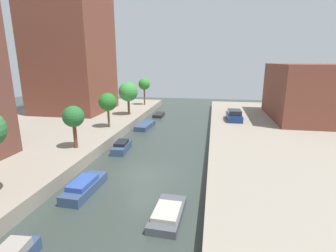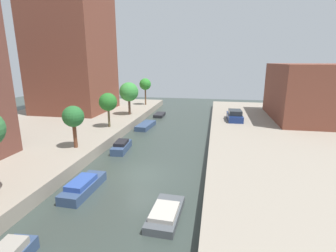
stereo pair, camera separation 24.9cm
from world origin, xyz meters
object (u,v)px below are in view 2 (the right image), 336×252
object	(u,v)px
street_tree_4	(129,92)
parked_car	(235,116)
street_tree_5	(145,84)
moored_boat_left_2	(83,186)
low_block_right	(313,92)
street_tree_3	(108,102)
moored_boat_right_2	(165,213)
moored_boat_left_5	(160,115)
street_tree_2	(73,117)
apartment_tower_far	(70,23)
moored_boat_left_4	(146,126)
moored_boat_left_3	(121,147)

from	to	relation	value
street_tree_4	parked_car	size ratio (longest dim) A/B	1.11
street_tree_5	moored_boat_left_2	size ratio (longest dim) A/B	1.13
low_block_right	street_tree_3	size ratio (longest dim) A/B	3.32
street_tree_3	moored_boat_right_2	xyz separation A→B (m)	(9.76, -15.05, -3.66)
moored_boat_left_5	street_tree_2	bearing A→B (deg)	-100.62
apartment_tower_far	moored_boat_left_5	xyz separation A→B (m)	(12.72, 2.48, -13.75)
street_tree_3	apartment_tower_far	bearing A→B (deg)	135.80
moored_boat_right_2	street_tree_4	bearing A→B (deg)	113.58
moored_boat_left_2	moored_boat_left_4	distance (m)	17.24
street_tree_4	apartment_tower_far	bearing A→B (deg)	170.03
street_tree_4	moored_boat_right_2	distance (m)	24.72
street_tree_4	moored_boat_left_3	distance (m)	13.28
moored_boat_left_4	moored_boat_right_2	size ratio (longest dim) A/B	1.22
moored_boat_left_4	moored_boat_right_2	distance (m)	20.17
street_tree_5	moored_boat_left_3	world-z (taller)	street_tree_5
low_block_right	street_tree_4	size ratio (longest dim) A/B	2.87
street_tree_5	parked_car	bearing A→B (deg)	-33.05
low_block_right	street_tree_4	world-z (taller)	low_block_right
moored_boat_left_2	moored_boat_right_2	distance (m)	6.31
parked_car	moored_boat_left_5	bearing A→B (deg)	155.79
moored_boat_left_2	street_tree_3	bearing A→B (deg)	105.85
apartment_tower_far	moored_boat_right_2	world-z (taller)	apartment_tower_far
street_tree_3	moored_boat_left_2	distance (m)	14.14
street_tree_3	moored_boat_left_3	distance (m)	6.94
street_tree_4	moored_boat_left_5	bearing A→B (deg)	49.11
street_tree_4	moored_boat_left_2	size ratio (longest dim) A/B	1.13
street_tree_2	moored_boat_right_2	distance (m)	12.84
moored_boat_left_5	moored_boat_right_2	world-z (taller)	moored_boat_right_2
moored_boat_left_2	moored_boat_right_2	world-z (taller)	moored_boat_left_2
street_tree_4	moored_boat_left_3	xyz separation A→B (m)	(3.35, -12.27, -3.84)
street_tree_2	moored_boat_left_5	world-z (taller)	street_tree_2
street_tree_4	moored_boat_left_2	xyz separation A→B (m)	(3.74, -20.48, -3.86)
street_tree_2	moored_boat_left_3	xyz separation A→B (m)	(3.35, 2.53, -3.38)
apartment_tower_far	street_tree_4	size ratio (longest dim) A/B	5.58
moored_boat_left_3	moored_boat_left_4	bearing A→B (deg)	90.31
low_block_right	moored_boat_left_4	world-z (taller)	low_block_right
moored_boat_left_5	low_block_right	bearing A→B (deg)	-6.33
moored_boat_left_4	apartment_tower_far	bearing A→B (deg)	158.69
street_tree_2	moored_boat_right_2	bearing A→B (deg)	-37.78
street_tree_4	parked_car	xyz separation A→B (m)	(14.80, -0.97, -2.68)
moored_boat_left_2	moored_boat_left_4	world-z (taller)	moored_boat_left_2
moored_boat_left_3	low_block_right	bearing A→B (deg)	33.09
low_block_right	moored_boat_right_2	xyz separation A→B (m)	(-15.06, -24.09, -4.31)
street_tree_2	moored_boat_right_2	xyz separation A→B (m)	(9.76, -7.57, -3.52)
moored_boat_left_2	moored_boat_left_4	size ratio (longest dim) A/B	0.93
street_tree_4	moored_boat_left_2	bearing A→B (deg)	-79.65
street_tree_2	moored_boat_left_5	xyz separation A→B (m)	(3.54, 18.88, -3.58)
moored_boat_left_5	moored_boat_left_3	bearing A→B (deg)	-90.67
street_tree_5	moored_boat_left_4	size ratio (longest dim) A/B	1.05
moored_boat_left_3	apartment_tower_far	bearing A→B (deg)	132.06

